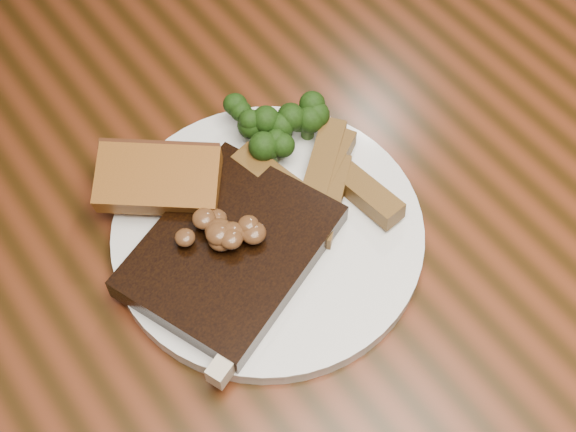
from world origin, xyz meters
The scene contains 8 objects.
dining_table centered at (0.00, 0.00, 0.66)m, with size 1.60×0.90×0.75m.
plate centered at (-0.02, 0.00, 0.76)m, with size 0.27×0.27×0.01m, color white.
steak centered at (-0.06, -0.01, 0.77)m, with size 0.17×0.13×0.02m, color black.
steak_bone centered at (-0.06, -0.07, 0.77)m, with size 0.16×0.02×0.02m, color beige.
mushroom_pile centered at (-0.06, 0.00, 0.80)m, with size 0.06×0.06×0.03m, color brown, non-canonical shape.
garlic_bread centered at (-0.08, 0.08, 0.77)m, with size 0.10×0.06×0.02m, color brown.
potato_wedges centered at (0.05, 0.00, 0.77)m, with size 0.11×0.11×0.02m, color brown, non-canonical shape.
broccoli_cluster centered at (0.05, 0.07, 0.78)m, with size 0.07×0.07×0.04m, color #193A0D, non-canonical shape.
Camera 1 is at (-0.22, -0.30, 1.36)m, focal length 50.00 mm.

